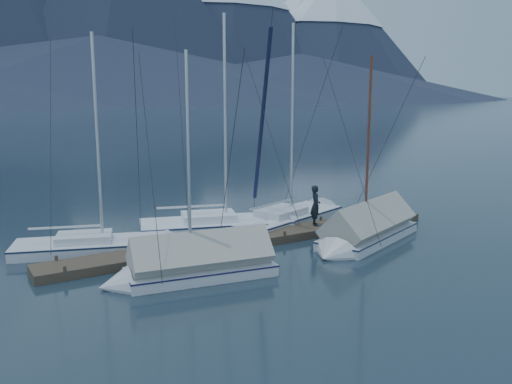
{
  "coord_description": "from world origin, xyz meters",
  "views": [
    {
      "loc": [
        -11.47,
        -17.1,
        6.37
      ],
      "look_at": [
        0.0,
        2.0,
        2.2
      ],
      "focal_mm": 38.0,
      "sensor_mm": 36.0,
      "label": 1
    }
  ],
  "objects_px": {
    "sailboat_open_right": "(297,217)",
    "sailboat_covered_far": "(187,268)",
    "sailboat_covered_near": "(363,233)",
    "sailboat_open_mid": "(238,226)",
    "person": "(315,205)",
    "sailboat_open_left": "(116,246)"
  },
  "relations": [
    {
      "from": "sailboat_open_right",
      "to": "sailboat_covered_near",
      "type": "height_order",
      "value": "sailboat_open_right"
    },
    {
      "from": "sailboat_open_right",
      "to": "sailboat_covered_far",
      "type": "distance_m",
      "value": 9.64
    },
    {
      "from": "sailboat_open_mid",
      "to": "sailboat_covered_near",
      "type": "bearing_deg",
      "value": -54.15
    },
    {
      "from": "sailboat_covered_far",
      "to": "person",
      "type": "relative_size",
      "value": 4.59
    },
    {
      "from": "sailboat_open_left",
      "to": "sailboat_open_right",
      "type": "xyz_separation_m",
      "value": [
        9.29,
        0.39,
        0.02
      ]
    },
    {
      "from": "sailboat_open_right",
      "to": "sailboat_covered_far",
      "type": "relative_size",
      "value": 1.23
    },
    {
      "from": "sailboat_open_mid",
      "to": "person",
      "type": "height_order",
      "value": "sailboat_open_mid"
    },
    {
      "from": "sailboat_open_left",
      "to": "sailboat_open_right",
      "type": "distance_m",
      "value": 9.3
    },
    {
      "from": "sailboat_open_left",
      "to": "person",
      "type": "distance_m",
      "value": 8.93
    },
    {
      "from": "sailboat_open_right",
      "to": "sailboat_covered_far",
      "type": "height_order",
      "value": "sailboat_open_right"
    },
    {
      "from": "sailboat_covered_near",
      "to": "sailboat_open_mid",
      "type": "bearing_deg",
      "value": 125.85
    },
    {
      "from": "sailboat_open_left",
      "to": "sailboat_covered_near",
      "type": "relative_size",
      "value": 1.09
    },
    {
      "from": "sailboat_covered_near",
      "to": "person",
      "type": "distance_m",
      "value": 2.71
    },
    {
      "from": "sailboat_open_right",
      "to": "sailboat_covered_near",
      "type": "xyz_separation_m",
      "value": [
        0.03,
        -4.77,
        0.25
      ]
    },
    {
      "from": "sailboat_open_mid",
      "to": "person",
      "type": "distance_m",
      "value": 3.73
    },
    {
      "from": "sailboat_open_left",
      "to": "sailboat_covered_near",
      "type": "height_order",
      "value": "sailboat_open_left"
    },
    {
      "from": "sailboat_open_left",
      "to": "sailboat_covered_far",
      "type": "height_order",
      "value": "sailboat_open_left"
    },
    {
      "from": "sailboat_open_mid",
      "to": "sailboat_covered_far",
      "type": "relative_size",
      "value": 1.26
    },
    {
      "from": "sailboat_open_mid",
      "to": "sailboat_open_right",
      "type": "distance_m",
      "value": 3.4
    },
    {
      "from": "sailboat_open_left",
      "to": "person",
      "type": "bearing_deg",
      "value": -12.27
    },
    {
      "from": "sailboat_covered_far",
      "to": "person",
      "type": "height_order",
      "value": "sailboat_covered_far"
    },
    {
      "from": "sailboat_covered_far",
      "to": "sailboat_open_right",
      "type": "bearing_deg",
      "value": 31.76
    }
  ]
}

